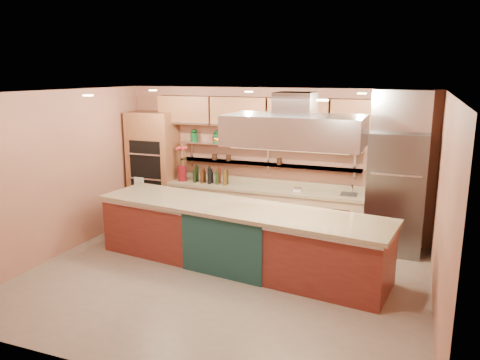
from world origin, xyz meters
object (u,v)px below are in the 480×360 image
at_px(refrigerator, 395,193).
at_px(copper_kettle, 224,140).
at_px(green_canister, 249,140).
at_px(island, 237,236).
at_px(flower_vase, 182,173).
at_px(kitchen_scale, 298,189).

height_order(refrigerator, copper_kettle, refrigerator).
bearing_deg(copper_kettle, green_canister, 0.00).
distance_m(island, green_canister, 2.27).
xyz_separation_m(flower_vase, copper_kettle, (0.82, 0.22, 0.69)).
relative_size(refrigerator, kitchen_scale, 14.26).
relative_size(refrigerator, green_canister, 12.65).
height_order(island, green_canister, green_canister).
height_order(refrigerator, kitchen_scale, refrigerator).
bearing_deg(copper_kettle, island, -61.19).
relative_size(refrigerator, copper_kettle, 12.58).
bearing_deg(copper_kettle, flower_vase, -165.05).
relative_size(kitchen_scale, copper_kettle, 0.88).
height_order(island, flower_vase, flower_vase).
relative_size(island, green_canister, 28.84).
distance_m(flower_vase, kitchen_scale, 2.41).
height_order(refrigerator, flower_vase, refrigerator).
height_order(refrigerator, green_canister, refrigerator).
xyz_separation_m(island, kitchen_scale, (0.59, 1.59, 0.47)).
height_order(flower_vase, kitchen_scale, flower_vase).
bearing_deg(kitchen_scale, green_canister, 160.82).
bearing_deg(island, refrigerator, 41.93).
height_order(island, copper_kettle, copper_kettle).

